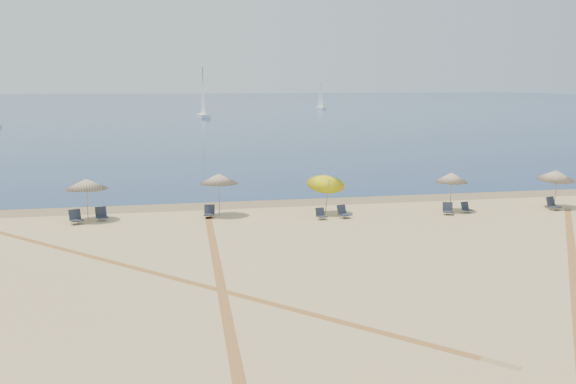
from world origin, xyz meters
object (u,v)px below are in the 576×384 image
(umbrella_3, at_px, (326,180))
(umbrella_4, at_px, (451,177))
(chair_6, at_px, (343,212))
(umbrella_2, at_px, (219,179))
(chair_2, at_px, (76,218))
(umbrella_5, at_px, (556,175))
(chair_8, at_px, (466,208))
(umbrella_1, at_px, (86,184))
(chair_9, at_px, (553,204))
(chair_3, at_px, (101,215))
(chair_5, at_px, (321,214))
(sailboat_2, at_px, (203,102))
(chair_7, at_px, (448,209))
(sailboat_0, at_px, (321,101))
(chair_4, at_px, (209,212))

(umbrella_3, height_order, umbrella_4, umbrella_3)
(umbrella_3, relative_size, chair_6, 3.02)
(umbrella_2, xyz_separation_m, chair_2, (-7.57, -0.65, -1.74))
(umbrella_5, xyz_separation_m, chair_8, (-5.78, -0.34, -1.67))
(umbrella_1, height_order, chair_9, umbrella_1)
(chair_6, bearing_deg, umbrella_5, -23.27)
(chair_3, bearing_deg, umbrella_2, -13.79)
(umbrella_1, height_order, chair_5, umbrella_1)
(umbrella_4, bearing_deg, chair_9, -8.68)
(umbrella_2, height_order, sailboat_2, sailboat_2)
(umbrella_1, bearing_deg, umbrella_3, -4.29)
(chair_7, bearing_deg, umbrella_2, -172.77)
(chair_8, height_order, sailboat_2, sailboat_2)
(chair_7, height_order, sailboat_2, sailboat_2)
(chair_5, xyz_separation_m, sailboat_0, (39.10, 146.85, 1.87))
(umbrella_4, bearing_deg, chair_4, 175.81)
(chair_9, bearing_deg, umbrella_5, 32.42)
(chair_8, height_order, chair_9, chair_9)
(chair_4, bearing_deg, umbrella_4, 5.11)
(umbrella_5, xyz_separation_m, chair_7, (-7.05, -0.66, -1.64))
(chair_3, bearing_deg, chair_8, -19.67)
(chair_6, xyz_separation_m, sailboat_0, (37.82, 146.74, 1.83))
(chair_3, bearing_deg, chair_7, -21.04)
(umbrella_5, relative_size, chair_5, 3.50)
(umbrella_1, distance_m, chair_3, 1.81)
(umbrella_4, distance_m, chair_3, 19.50)
(chair_8, distance_m, sailboat_2, 108.31)
(chair_3, relative_size, chair_5, 1.22)
(umbrella_2, relative_size, chair_2, 2.68)
(umbrella_3, bearing_deg, chair_6, -62.47)
(umbrella_2, distance_m, chair_3, 6.54)
(umbrella_1, bearing_deg, chair_3, -14.12)
(umbrella_3, distance_m, chair_3, 12.29)
(umbrella_5, relative_size, sailboat_2, 0.22)
(umbrella_1, height_order, chair_7, umbrella_1)
(chair_9, bearing_deg, chair_4, 156.06)
(chair_7, relative_size, sailboat_2, 0.08)
(umbrella_4, xyz_separation_m, chair_4, (-13.67, 1.00, -1.64))
(umbrella_2, height_order, chair_2, umbrella_2)
(umbrella_2, relative_size, chair_9, 2.74)
(chair_2, height_order, chair_3, chair_2)
(chair_5, bearing_deg, umbrella_4, -4.26)
(chair_3, distance_m, chair_9, 25.43)
(umbrella_1, xyz_separation_m, umbrella_4, (20.09, -1.62, -0.02))
(chair_4, height_order, chair_6, chair_6)
(chair_2, height_order, chair_8, chair_2)
(umbrella_2, distance_m, chair_4, 1.91)
(chair_4, bearing_deg, sailboat_2, 94.15)
(chair_3, height_order, sailboat_2, sailboat_2)
(umbrella_1, bearing_deg, umbrella_4, -4.62)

